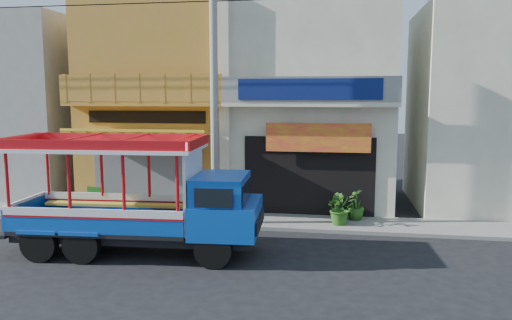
{
  "coord_description": "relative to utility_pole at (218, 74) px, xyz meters",
  "views": [
    {
      "loc": [
        2.95,
        -12.52,
        4.39
      ],
      "look_at": [
        0.5,
        2.5,
        2.37
      ],
      "focal_mm": 35.0,
      "sensor_mm": 36.0,
      "label": 1
    }
  ],
  "objects": [
    {
      "name": "potted_plant_b",
      "position": [
        3.87,
        0.97,
        -4.45
      ],
      "size": [
        0.63,
        0.65,
        0.93
      ],
      "primitive_type": "imported",
      "rotation": [
        0.0,
        0.0,
        2.17
      ],
      "color": "#295919",
      "rests_on": "sidewalk"
    },
    {
      "name": "potted_plant_a",
      "position": [
        3.97,
        0.49,
        -4.38
      ],
      "size": [
        1.22,
        1.15,
        1.07
      ],
      "primitive_type": "imported",
      "rotation": [
        0.0,
        0.0,
        0.41
      ],
      "color": "#295919",
      "rests_on": "sidewalk"
    },
    {
      "name": "sidewalk",
      "position": [
        0.85,
        0.7,
        -4.97
      ],
      "size": [
        30.0,
        2.0,
        0.12
      ],
      "primitive_type": "cube",
      "color": "slate",
      "rests_on": "ground"
    },
    {
      "name": "filler_building_left",
      "position": [
        -10.15,
        4.7,
        -1.23
      ],
      "size": [
        6.0,
        6.0,
        7.6
      ],
      "primitive_type": "cube",
      "color": "gray",
      "rests_on": "ground"
    },
    {
      "name": "shophouse_right",
      "position": [
        2.85,
        4.66,
        -0.93
      ],
      "size": [
        6.0,
        6.75,
        8.24
      ],
      "color": "beige",
      "rests_on": "ground"
    },
    {
      "name": "utility_pole",
      "position": [
        0.0,
        0.0,
        0.0
      ],
      "size": [
        28.0,
        0.26,
        9.0
      ],
      "color": "gray",
      "rests_on": "ground"
    },
    {
      "name": "ground",
      "position": [
        0.85,
        -3.3,
        -5.03
      ],
      "size": [
        90.0,
        90.0,
        0.0
      ],
      "primitive_type": "plane",
      "color": "black",
      "rests_on": "ground"
    },
    {
      "name": "potted_plant_c",
      "position": [
        4.48,
        1.16,
        -4.39
      ],
      "size": [
        0.6,
        0.6,
        1.05
      ],
      "primitive_type": "imported",
      "rotation": [
        0.0,
        0.0,
        4.69
      ],
      "color": "#295919",
      "rests_on": "sidewalk"
    },
    {
      "name": "shophouse_left",
      "position": [
        -3.15,
        4.66,
        -0.92
      ],
      "size": [
        6.0,
        7.5,
        8.24
      ],
      "color": "#A67F25",
      "rests_on": "ground"
    },
    {
      "name": "green_sign",
      "position": [
        -4.85,
        0.79,
        -4.53
      ],
      "size": [
        0.6,
        0.38,
        0.92
      ],
      "color": "black",
      "rests_on": "sidewalk"
    },
    {
      "name": "songthaew_truck",
      "position": [
        -1.12,
        -3.15,
        -3.47
      ],
      "size": [
        7.07,
        2.65,
        3.25
      ],
      "color": "black",
      "rests_on": "ground"
    },
    {
      "name": "party_pilaster",
      "position": [
        -0.15,
        1.55,
        -1.03
      ],
      "size": [
        0.35,
        0.3,
        8.0
      ],
      "primitive_type": "cube",
      "color": "beige",
      "rests_on": "ground"
    },
    {
      "name": "filler_building_right",
      "position": [
        9.85,
        4.7,
        -1.23
      ],
      "size": [
        6.0,
        6.0,
        7.6
      ],
      "primitive_type": "cube",
      "color": "beige",
      "rests_on": "ground"
    }
  ]
}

